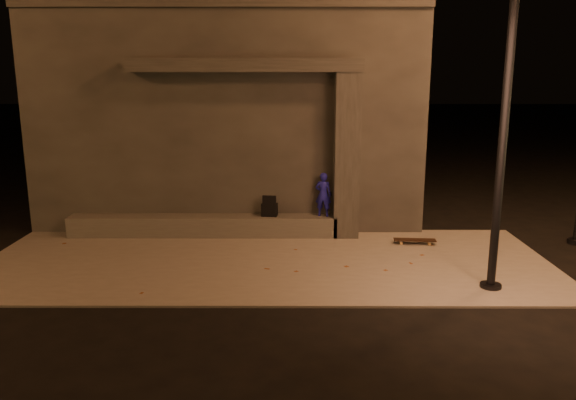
{
  "coord_description": "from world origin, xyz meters",
  "views": [
    {
      "loc": [
        0.46,
        -8.44,
        3.61
      ],
      "look_at": [
        0.42,
        2.0,
        1.25
      ],
      "focal_mm": 35.0,
      "sensor_mm": 36.0,
      "label": 1
    }
  ],
  "objects_px": {
    "backpack": "(270,209)",
    "street_lamp_0": "(512,29)",
    "skateboard": "(415,240)",
    "skateboarder": "(323,194)",
    "column": "(347,156)"
  },
  "relations": [
    {
      "from": "column",
      "to": "skateboarder",
      "type": "xyz_separation_m",
      "value": [
        -0.5,
        0.0,
        -0.86
      ]
    },
    {
      "from": "skateboard",
      "to": "street_lamp_0",
      "type": "xyz_separation_m",
      "value": [
        0.76,
        -2.5,
        4.16
      ]
    },
    {
      "from": "column",
      "to": "backpack",
      "type": "height_order",
      "value": "column"
    },
    {
      "from": "skateboarder",
      "to": "street_lamp_0",
      "type": "relative_size",
      "value": 0.13
    },
    {
      "from": "column",
      "to": "skateboard",
      "type": "height_order",
      "value": "column"
    },
    {
      "from": "column",
      "to": "skateboard",
      "type": "xyz_separation_m",
      "value": [
        1.44,
        -0.65,
        -1.72
      ]
    },
    {
      "from": "skateboarder",
      "to": "backpack",
      "type": "bearing_deg",
      "value": 12.76
    },
    {
      "from": "skateboard",
      "to": "backpack",
      "type": "bearing_deg",
      "value": 172.6
    },
    {
      "from": "column",
      "to": "skateboarder",
      "type": "distance_m",
      "value": 0.99
    },
    {
      "from": "backpack",
      "to": "skateboarder",
      "type": "bearing_deg",
      "value": 7.84
    },
    {
      "from": "backpack",
      "to": "street_lamp_0",
      "type": "distance_m",
      "value": 6.18
    },
    {
      "from": "skateboarder",
      "to": "street_lamp_0",
      "type": "xyz_separation_m",
      "value": [
        2.7,
        -3.15,
        3.29
      ]
    },
    {
      "from": "column",
      "to": "backpack",
      "type": "relative_size",
      "value": 7.39
    },
    {
      "from": "backpack",
      "to": "street_lamp_0",
      "type": "xyz_separation_m",
      "value": [
        3.89,
        -3.15,
        3.62
      ]
    },
    {
      "from": "skateboarder",
      "to": "backpack",
      "type": "relative_size",
      "value": 2.03
    }
  ]
}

